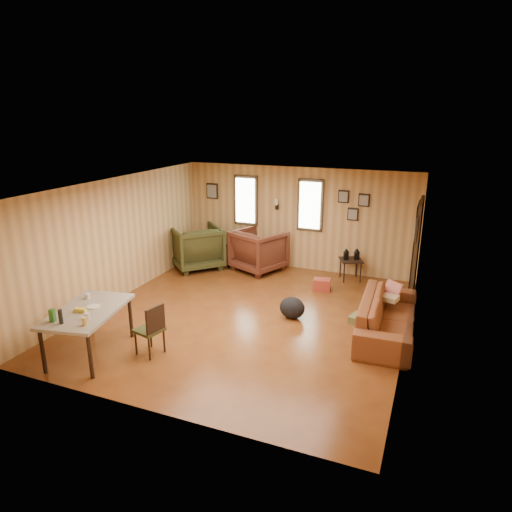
{
  "coord_description": "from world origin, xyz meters",
  "views": [
    {
      "loc": [
        2.99,
        -7.02,
        3.58
      ],
      "look_at": [
        0.0,
        0.4,
        1.05
      ],
      "focal_mm": 32.0,
      "sensor_mm": 36.0,
      "label": 1
    }
  ],
  "objects_px": {
    "end_table": "(240,251)",
    "recliner_green": "(196,245)",
    "side_table": "(351,258)",
    "dining_table": "(87,314)",
    "sofa": "(388,310)",
    "recliner_brown": "(259,248)"
  },
  "relations": [
    {
      "from": "recliner_green",
      "to": "recliner_brown",
      "type": "bearing_deg",
      "value": 147.9
    },
    {
      "from": "side_table",
      "to": "dining_table",
      "type": "relative_size",
      "value": 0.46
    },
    {
      "from": "end_table",
      "to": "recliner_green",
      "type": "bearing_deg",
      "value": -151.28
    },
    {
      "from": "dining_table",
      "to": "recliner_brown",
      "type": "bearing_deg",
      "value": 67.18
    },
    {
      "from": "sofa",
      "to": "dining_table",
      "type": "xyz_separation_m",
      "value": [
        -4.16,
        -2.39,
        0.24
      ]
    },
    {
      "from": "sofa",
      "to": "recliner_brown",
      "type": "xyz_separation_m",
      "value": [
        -3.2,
        2.24,
        0.1
      ]
    },
    {
      "from": "recliner_green",
      "to": "end_table",
      "type": "height_order",
      "value": "recliner_green"
    },
    {
      "from": "side_table",
      "to": "end_table",
      "type": "bearing_deg",
      "value": -178.89
    },
    {
      "from": "end_table",
      "to": "side_table",
      "type": "relative_size",
      "value": 0.95
    },
    {
      "from": "dining_table",
      "to": "sofa",
      "type": "bearing_deg",
      "value": 18.71
    },
    {
      "from": "side_table",
      "to": "dining_table",
      "type": "height_order",
      "value": "dining_table"
    },
    {
      "from": "end_table",
      "to": "side_table",
      "type": "xyz_separation_m",
      "value": [
        2.67,
        0.05,
        0.11
      ]
    },
    {
      "from": "recliner_green",
      "to": "end_table",
      "type": "relative_size",
      "value": 1.62
    },
    {
      "from": "recliner_green",
      "to": "dining_table",
      "type": "distance_m",
      "value": 4.27
    },
    {
      "from": "sofa",
      "to": "end_table",
      "type": "height_order",
      "value": "sofa"
    },
    {
      "from": "end_table",
      "to": "dining_table",
      "type": "bearing_deg",
      "value": -95.04
    },
    {
      "from": "sofa",
      "to": "side_table",
      "type": "height_order",
      "value": "sofa"
    },
    {
      "from": "recliner_green",
      "to": "side_table",
      "type": "distance_m",
      "value": 3.62
    },
    {
      "from": "sofa",
      "to": "dining_table",
      "type": "relative_size",
      "value": 1.39
    },
    {
      "from": "sofa",
      "to": "end_table",
      "type": "bearing_deg",
      "value": 55.63
    },
    {
      "from": "dining_table",
      "to": "recliner_green",
      "type": "bearing_deg",
      "value": 85.44
    },
    {
      "from": "end_table",
      "to": "side_table",
      "type": "height_order",
      "value": "side_table"
    }
  ]
}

